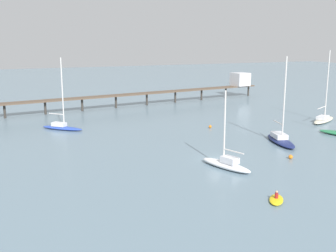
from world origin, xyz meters
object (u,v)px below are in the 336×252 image
object	(u,v)px
sailboat_navy	(281,138)
mooring_buoy_near	(210,127)
dinghy_yellow	(276,199)
sailboat_cream	(324,118)
sailboat_white	(226,163)
pier	(176,88)
mooring_buoy_mid	(291,157)
sailboat_blue	(62,126)

from	to	relation	value
sailboat_navy	mooring_buoy_near	bearing A→B (deg)	108.26
dinghy_yellow	sailboat_cream	bearing A→B (deg)	40.34
sailboat_white	dinghy_yellow	xyz separation A→B (m)	(-1.13, -11.40, -0.49)
pier	sailboat_navy	xyz separation A→B (m)	(-3.00, -45.87, -3.06)
sailboat_cream	sailboat_navy	bearing A→B (deg)	-151.51
mooring_buoy_near	dinghy_yellow	bearing A→B (deg)	-108.64
mooring_buoy_near	mooring_buoy_mid	bearing A→B (deg)	-89.66
sailboat_blue	mooring_buoy_mid	xyz separation A→B (m)	(25.54, -31.87, -0.46)
sailboat_blue	dinghy_yellow	xyz separation A→B (m)	(14.06, -43.40, -0.55)
pier	sailboat_navy	distance (m)	46.07
sailboat_cream	mooring_buoy_mid	distance (m)	29.55
sailboat_navy	mooring_buoy_mid	world-z (taller)	sailboat_navy
sailboat_cream	mooring_buoy_near	size ratio (longest dim) A/B	25.16
pier	dinghy_yellow	distance (m)	68.09
sailboat_white	mooring_buoy_mid	bearing A→B (deg)	0.67
sailboat_navy	dinghy_yellow	distance (m)	25.19
pier	sailboat_navy	size ratio (longest dim) A/B	6.31
mooring_buoy_near	pier	bearing A→B (deg)	76.31
dinghy_yellow	mooring_buoy_near	xyz separation A→B (m)	(11.35, 33.65, 0.08)
sailboat_navy	dinghy_yellow	bearing A→B (deg)	-129.61
sailboat_cream	sailboat_blue	size ratio (longest dim) A/B	1.08
dinghy_yellow	sailboat_blue	bearing A→B (deg)	107.95
pier	sailboat_cream	size ratio (longest dim) A/B	6.11
sailboat_cream	dinghy_yellow	xyz separation A→B (m)	(-34.85, -29.60, -0.55)
sailboat_cream	dinghy_yellow	bearing A→B (deg)	-139.66
sailboat_navy	mooring_buoy_near	distance (m)	15.01
sailboat_white	mooring_buoy_near	distance (m)	24.48
mooring_buoy_near	sailboat_white	bearing A→B (deg)	-114.67
mooring_buoy_near	mooring_buoy_mid	xyz separation A→B (m)	(0.13, -22.12, 0.02)
sailboat_white	dinghy_yellow	size ratio (longest dim) A/B	3.07
pier	mooring_buoy_mid	bearing A→B (deg)	-98.02
mooring_buoy_mid	mooring_buoy_near	bearing A→B (deg)	90.34
sailboat_cream	sailboat_blue	world-z (taller)	sailboat_cream
mooring_buoy_mid	pier	bearing A→B (deg)	81.98
sailboat_navy	sailboat_blue	xyz separation A→B (m)	(-30.11, 24.00, 0.03)
sailboat_navy	sailboat_cream	world-z (taller)	sailboat_cream
sailboat_white	pier	bearing A→B (deg)	71.60
dinghy_yellow	mooring_buoy_mid	size ratio (longest dim) A/B	5.43
sailboat_white	mooring_buoy_near	world-z (taller)	sailboat_white
sailboat_cream	mooring_buoy_mid	xyz separation A→B (m)	(-23.37, -18.08, -0.45)
sailboat_blue	mooring_buoy_near	size ratio (longest dim) A/B	23.25
sailboat_cream	dinghy_yellow	world-z (taller)	sailboat_cream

